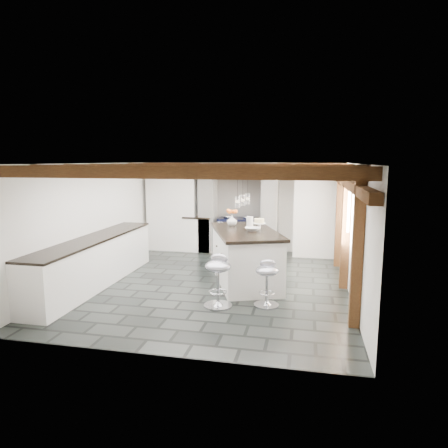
% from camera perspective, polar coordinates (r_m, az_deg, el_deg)
% --- Properties ---
extents(ground, '(6.00, 6.00, 0.00)m').
position_cam_1_polar(ground, '(7.85, -1.33, -8.38)').
color(ground, black).
rests_on(ground, ground).
extents(room_shell, '(6.00, 6.03, 6.00)m').
position_cam_1_polar(room_shell, '(9.10, -3.06, 0.92)').
color(room_shell, white).
rests_on(room_shell, ground).
extents(range_cooker, '(1.00, 0.63, 0.99)m').
position_cam_1_polar(range_cooker, '(10.29, 2.05, -1.51)').
color(range_cooker, black).
rests_on(range_cooker, ground).
extents(kitchen_island, '(1.76, 2.35, 1.39)m').
position_cam_1_polar(kitchen_island, '(7.74, 3.06, -4.57)').
color(kitchen_island, white).
rests_on(kitchen_island, ground).
extents(bar_stool_near, '(0.42, 0.42, 0.76)m').
position_cam_1_polar(bar_stool_near, '(6.56, 6.13, -7.66)').
color(bar_stool_near, silver).
rests_on(bar_stool_near, ground).
extents(bar_stool_far, '(0.48, 0.48, 0.86)m').
position_cam_1_polar(bar_stool_far, '(6.48, -0.84, -7.25)').
color(bar_stool_far, silver).
rests_on(bar_stool_far, ground).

